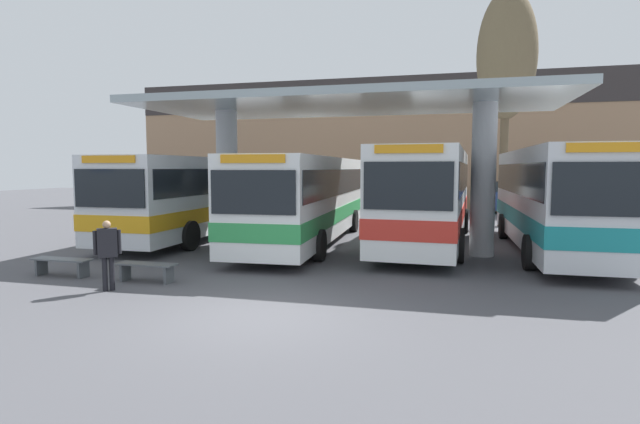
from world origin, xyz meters
The scene contains 12 objects.
ground_plane centered at (0.00, 0.00, 0.00)m, with size 100.00×100.00×0.00m, color #4C4C51.
townhouse_backdrop centered at (0.00, 26.43, 5.28)m, with size 40.00×0.58×9.06m.
station_canopy centered at (0.00, 7.83, 4.38)m, with size 13.78×6.00×5.05m.
transit_bus_left_bay centered at (-6.40, 10.08, 1.78)m, with size 2.89×12.24×3.19m.
transit_bus_center_bay centered at (-1.77, 9.30, 1.76)m, with size 3.12×12.34×3.16m.
transit_bus_right_bay centered at (2.63, 10.20, 1.90)m, with size 3.10×12.39×3.41m.
transit_bus_far_right_bay centered at (6.70, 9.15, 1.88)m, with size 2.81×10.89×3.39m.
waiting_bench_near_pillar centered at (-6.25, 1.87, 0.34)m, with size 1.62×0.44×0.46m.
waiting_bench_mid_platform centered at (-3.76, 1.87, 0.34)m, with size 1.52×0.44×0.46m.
pedestrian_waiting centered at (-4.07, 0.87, 0.98)m, with size 0.52×0.44×1.61m.
poplar_tree_behind_left centered at (5.77, 16.49, 7.94)m, with size 2.71×2.71×11.03m.
parked_car_street centered at (7.04, 23.89, 0.96)m, with size 4.67×2.15×1.98m.
Camera 1 is at (3.45, -8.68, 2.79)m, focal length 28.00 mm.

